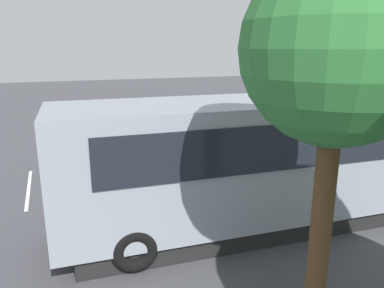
# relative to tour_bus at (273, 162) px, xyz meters

# --- Properties ---
(ground_plane) EXTENTS (80.00, 80.00, 0.00)m
(ground_plane) POSITION_rel_tour_bus_xyz_m (-0.25, -4.67, -1.65)
(ground_plane) COLOR #424247
(tour_bus) EXTENTS (10.77, 2.89, 3.25)m
(tour_bus) POSITION_rel_tour_bus_xyz_m (0.00, 0.00, 0.00)
(tour_bus) COLOR #8C939E
(tour_bus) RESTS_ON ground_plane
(spectator_far_left) EXTENTS (0.58, 0.37, 1.70)m
(spectator_far_left) POSITION_rel_tour_bus_xyz_m (-1.50, -2.97, -0.64)
(spectator_far_left) COLOR black
(spectator_far_left) RESTS_ON ground_plane
(spectator_left) EXTENTS (0.57, 0.33, 1.71)m
(spectator_left) POSITION_rel_tour_bus_xyz_m (-0.60, -2.84, -0.63)
(spectator_left) COLOR #473823
(spectator_left) RESTS_ON ground_plane
(spectator_centre) EXTENTS (0.57, 0.38, 1.76)m
(spectator_centre) POSITION_rel_tour_bus_xyz_m (0.40, -2.74, -0.60)
(spectator_centre) COLOR #473823
(spectator_centre) RESTS_ON ground_plane
(parked_motorcycle_silver) EXTENTS (2.05, 0.58, 0.99)m
(parked_motorcycle_silver) POSITION_rel_tour_bus_xyz_m (0.57, -2.19, -1.16)
(parked_motorcycle_silver) COLOR black
(parked_motorcycle_silver) RESTS_ON ground_plane
(stunt_motorcycle) EXTENTS (2.04, 0.62, 1.65)m
(stunt_motorcycle) POSITION_rel_tour_bus_xyz_m (2.63, -6.37, -0.65)
(stunt_motorcycle) COLOR black
(stunt_motorcycle) RESTS_ON ground_plane
(traffic_cone) EXTENTS (0.34, 0.34, 0.63)m
(traffic_cone) POSITION_rel_tour_bus_xyz_m (0.08, -5.50, -1.34)
(traffic_cone) COLOR orange
(traffic_cone) RESTS_ON ground_plane
(tree_left) EXTENTS (2.66, 2.66, 6.18)m
(tree_left) POSITION_rel_tour_bus_xyz_m (1.42, 3.60, 2.97)
(tree_left) COLOR #51381E
(tree_left) RESTS_ON ground_plane
(bay_line_a) EXTENTS (0.16, 3.90, 0.01)m
(bay_line_a) POSITION_rel_tour_bus_xyz_m (-5.24, -4.73, -1.64)
(bay_line_a) COLOR white
(bay_line_a) RESTS_ON ground_plane
(bay_line_b) EXTENTS (0.16, 3.87, 0.01)m
(bay_line_b) POSITION_rel_tour_bus_xyz_m (-2.40, -4.73, -1.64)
(bay_line_b) COLOR white
(bay_line_b) RESTS_ON ground_plane
(bay_line_c) EXTENTS (0.16, 3.78, 0.01)m
(bay_line_c) POSITION_rel_tour_bus_xyz_m (0.43, -4.73, -1.64)
(bay_line_c) COLOR white
(bay_line_c) RESTS_ON ground_plane
(bay_line_d) EXTENTS (0.16, 3.92, 0.01)m
(bay_line_d) POSITION_rel_tour_bus_xyz_m (3.27, -4.73, -1.64)
(bay_line_d) COLOR white
(bay_line_d) RESTS_ON ground_plane
(bay_line_e) EXTENTS (0.16, 3.71, 0.01)m
(bay_line_e) POSITION_rel_tour_bus_xyz_m (6.11, -4.73, -1.64)
(bay_line_e) COLOR white
(bay_line_e) RESTS_ON ground_plane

